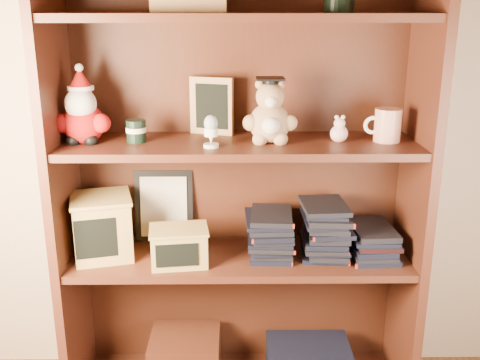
# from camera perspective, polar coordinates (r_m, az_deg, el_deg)

# --- Properties ---
(bookcase) EXTENTS (1.20, 0.35, 1.60)m
(bookcase) POSITION_cam_1_polar(r_m,az_deg,el_deg) (1.91, -0.09, -0.73)
(bookcase) COLOR #462014
(bookcase) RESTS_ON ground
(shelf_lower) EXTENTS (1.14, 0.33, 0.02)m
(shelf_lower) POSITION_cam_1_polar(r_m,az_deg,el_deg) (1.95, -0.00, -7.94)
(shelf_lower) COLOR #462014
(shelf_lower) RESTS_ON ground
(shelf_upper) EXTENTS (1.14, 0.33, 0.02)m
(shelf_upper) POSITION_cam_1_polar(r_m,az_deg,el_deg) (1.82, -0.00, 3.53)
(shelf_upper) COLOR #462014
(shelf_upper) RESTS_ON ground
(santa_plush) EXTENTS (0.18, 0.13, 0.26)m
(santa_plush) POSITION_cam_1_polar(r_m,az_deg,el_deg) (1.86, -15.74, 6.51)
(santa_plush) COLOR #A50F0F
(santa_plush) RESTS_ON shelf_upper
(teachers_tin) EXTENTS (0.06, 0.06, 0.07)m
(teachers_tin) POSITION_cam_1_polar(r_m,az_deg,el_deg) (1.84, -10.51, 4.94)
(teachers_tin) COLOR black
(teachers_tin) RESTS_ON shelf_upper
(chalkboard_plaque) EXTENTS (0.15, 0.11, 0.19)m
(chalkboard_plaque) POSITION_cam_1_polar(r_m,az_deg,el_deg) (1.91, -2.90, 7.43)
(chalkboard_plaque) COLOR #9E7547
(chalkboard_plaque) RESTS_ON shelf_upper
(egg_cup) EXTENTS (0.05, 0.05, 0.10)m
(egg_cup) POSITION_cam_1_polar(r_m,az_deg,el_deg) (1.73, -2.97, 5.09)
(egg_cup) COLOR white
(egg_cup) RESTS_ON shelf_upper
(grad_teddy_bear) EXTENTS (0.17, 0.15, 0.21)m
(grad_teddy_bear) POSITION_cam_1_polar(r_m,az_deg,el_deg) (1.80, 3.05, 6.37)
(grad_teddy_bear) COLOR tan
(grad_teddy_bear) RESTS_ON shelf_upper
(pink_figurine) EXTENTS (0.06, 0.06, 0.09)m
(pink_figurine) POSITION_cam_1_polar(r_m,az_deg,el_deg) (1.84, 10.04, 4.90)
(pink_figurine) COLOR beige
(pink_figurine) RESTS_ON shelf_upper
(teacher_mug) EXTENTS (0.12, 0.09, 0.11)m
(teacher_mug) POSITION_cam_1_polar(r_m,az_deg,el_deg) (1.87, 14.69, 5.41)
(teacher_mug) COLOR silver
(teacher_mug) RESTS_ON shelf_upper
(certificate_frame) EXTENTS (0.21, 0.05, 0.26)m
(certificate_frame) POSITION_cam_1_polar(r_m,az_deg,el_deg) (2.04, -7.72, -2.62)
(certificate_frame) COLOR black
(certificate_frame) RESTS_ON shelf_lower
(treats_box) EXTENTS (0.24, 0.24, 0.21)m
(treats_box) POSITION_cam_1_polar(r_m,az_deg,el_deg) (1.96, -13.80, -4.57)
(treats_box) COLOR tan
(treats_box) RESTS_ON shelf_lower
(pencils_box) EXTENTS (0.21, 0.16, 0.13)m
(pencils_box) POSITION_cam_1_polar(r_m,az_deg,el_deg) (1.87, -6.21, -6.66)
(pencils_box) COLOR tan
(pencils_box) RESTS_ON shelf_lower
(book_stack_left) EXTENTS (0.14, 0.20, 0.16)m
(book_stack_left) POSITION_cam_1_polar(r_m,az_deg,el_deg) (1.92, 3.14, -5.41)
(book_stack_left) COLOR black
(book_stack_left) RESTS_ON shelf_lower
(book_stack_mid) EXTENTS (0.14, 0.20, 0.19)m
(book_stack_mid) POSITION_cam_1_polar(r_m,az_deg,el_deg) (1.94, 8.73, -4.90)
(book_stack_mid) COLOR black
(book_stack_mid) RESTS_ON shelf_lower
(book_stack_right) EXTENTS (0.14, 0.20, 0.10)m
(book_stack_right) POSITION_cam_1_polar(r_m,az_deg,el_deg) (1.98, 13.24, -6.10)
(book_stack_right) COLOR black
(book_stack_right) RESTS_ON shelf_lower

